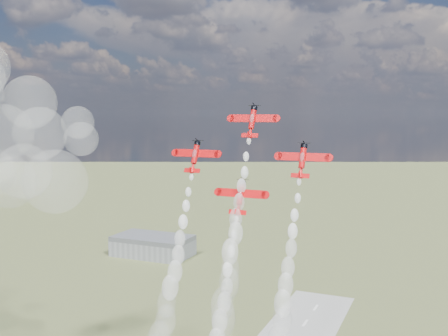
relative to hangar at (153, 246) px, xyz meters
name	(u,v)px	position (x,y,z in m)	size (l,w,h in m)	color
hangar	(153,246)	(0.00, 0.00, 0.00)	(50.00, 28.00, 13.00)	gray
plane_lead	(252,121)	(129.78, -166.48, 84.41)	(12.23, 5.88, 8.22)	red
plane_left	(195,156)	(115.76, -170.49, 75.45)	(12.23, 5.88, 8.22)	red
plane_right	(302,160)	(143.80, -170.49, 75.45)	(12.23, 5.88, 8.22)	red
plane_slot	(240,196)	(129.78, -174.50, 66.49)	(12.23, 5.88, 8.22)	red
smoke_trail_lead	(228,279)	(129.95, -182.46, 48.40)	(5.64, 20.25, 42.29)	white
smoke_trail_left	(165,314)	(115.55, -186.59, 39.36)	(5.60, 21.10, 41.79)	white
smoke_trail_right	(280,334)	(143.81, -186.68, 39.52)	(5.84, 20.39, 42.00)	white
drifted_smoke_cloud	(14,137)	(41.13, -156.30, 78.19)	(61.43, 37.17, 57.56)	white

